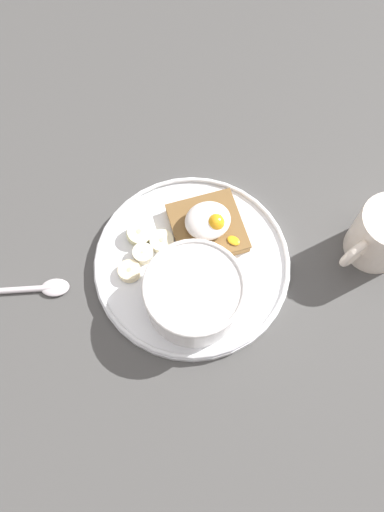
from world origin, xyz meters
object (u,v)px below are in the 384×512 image
Objects in this scene: poached_egg at (209,221)px; coffee_mug at (381,235)px; toast_slice at (207,228)px; banana_slice_right at (139,233)px; banana_slice_front at (162,241)px; spoon at (32,289)px; banana_slice_back at (130,271)px; oatmeal_bowl at (194,293)px; banana_slice_left at (143,254)px.

poached_egg is 0.64× the size of coffee_mug.
toast_slice is 2.12× the size of banana_slice_right.
spoon is at bearing -2.47° from banana_slice_front.
toast_slice is 1.45× the size of poached_egg.
banana_slice_back is (5.25, 2.26, 0.06)cm from banana_slice_front.
oatmeal_bowl reaches higher than toast_slice.
banana_slice_front is at bearing -5.99° from toast_slice.
banana_slice_left is 1.13× the size of banana_slice_back.
poached_egg is 23.94cm from spoon.
poached_egg reaches higher than spoon.
coffee_mug reaches higher than toast_slice.
banana_slice_back is 12.57cm from spoon.
banana_slice_front is at bearing -156.69° from banana_slice_back.
banana_slice_back is at bearing 7.36° from poached_egg.
oatmeal_bowl is 9.19cm from banana_slice_front.
banana_slice_front is (0.74, -8.86, -2.34)cm from oatmeal_bowl.
banana_slice_left is (2.86, 0.72, 0.17)cm from banana_slice_front.
coffee_mug reaches higher than banana_slice_back.
coffee_mug is at bearing 175.02° from oatmeal_bowl.
banana_slice_left is 0.35× the size of coffee_mug.
toast_slice is 21.74cm from coffee_mug.
banana_slice_back is 31.70cm from coffee_mug.
oatmeal_bowl is at bearing 56.73° from toast_slice.
spoon is at bearing -5.76° from banana_slice_left.
coffee_mug is at bearing 159.86° from banana_slice_left.
banana_slice_right is 30.48cm from coffee_mug.
banana_slice_right is at bearing -25.50° from coffee_mug.
banana_slice_right is at bearing -74.43° from oatmeal_bowl.
banana_slice_front is (6.13, -0.64, -0.38)cm from toast_slice.
toast_slice is at bearing 174.01° from banana_slice_front.
banana_slice_left is at bearing 0.47° from toast_slice.
poached_egg is at bearing 161.34° from banana_slice_right.
poached_egg is 1.84× the size of banana_slice_left.
coffee_mug is at bearing 164.58° from spoon.
toast_slice is 23.62cm from spoon.
banana_slice_left is 14.67cm from spoon.
banana_slice_left is at bearing 14.06° from banana_slice_front.
poached_egg is at bearing -124.16° from oatmeal_bowl.
banana_slice_right is (8.54, -2.88, -2.20)cm from poached_egg.
oatmeal_bowl is 0.97× the size of spoon.
poached_egg is at bearing 123.99° from toast_slice.
banana_slice_left reaches higher than banana_slice_front.
toast_slice reaches higher than banana_slice_left.
coffee_mug is 44.27cm from spoon.
toast_slice is 3.03× the size of banana_slice_back.
banana_slice_left is (9.00, 0.07, -0.21)cm from toast_slice.
poached_egg is 9.27cm from banana_slice_right.
oatmeal_bowl is at bearing 105.57° from banana_slice_right.
banana_slice_left is at bearing 174.24° from spoon.
coffee_mug is (-30.37, 8.72, 2.59)cm from banana_slice_back.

